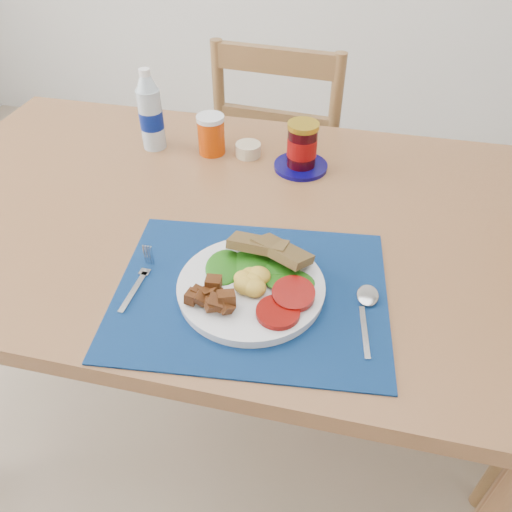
{
  "coord_description": "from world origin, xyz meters",
  "views": [
    {
      "loc": [
        0.3,
        -0.65,
        1.39
      ],
      "look_at": [
        0.15,
        0.01,
        0.8
      ],
      "focal_mm": 35.0,
      "sensor_mm": 36.0,
      "label": 1
    }
  ],
  "objects_px": {
    "chair_far": "(283,144)",
    "water_bottle": "(151,114)",
    "jam_on_saucer": "(302,149)",
    "juice_glass": "(211,136)",
    "breakfast_plate": "(248,285)"
  },
  "relations": [
    {
      "from": "breakfast_plate",
      "to": "water_bottle",
      "type": "height_order",
      "value": "water_bottle"
    },
    {
      "from": "water_bottle",
      "to": "juice_glass",
      "type": "relative_size",
      "value": 2.18
    },
    {
      "from": "chair_far",
      "to": "water_bottle",
      "type": "height_order",
      "value": "chair_far"
    },
    {
      "from": "juice_glass",
      "to": "jam_on_saucer",
      "type": "distance_m",
      "value": 0.24
    },
    {
      "from": "juice_glass",
      "to": "jam_on_saucer",
      "type": "bearing_deg",
      "value": -6.22
    },
    {
      "from": "breakfast_plate",
      "to": "jam_on_saucer",
      "type": "distance_m",
      "value": 0.45
    },
    {
      "from": "chair_far",
      "to": "breakfast_plate",
      "type": "bearing_deg",
      "value": 100.69
    },
    {
      "from": "jam_on_saucer",
      "to": "water_bottle",
      "type": "bearing_deg",
      "value": 176.89
    },
    {
      "from": "chair_far",
      "to": "juice_glass",
      "type": "bearing_deg",
      "value": 79.18
    },
    {
      "from": "breakfast_plate",
      "to": "juice_glass",
      "type": "xyz_separation_m",
      "value": [
        -0.21,
        0.48,
        0.02
      ]
    },
    {
      "from": "water_bottle",
      "to": "jam_on_saucer",
      "type": "distance_m",
      "value": 0.39
    },
    {
      "from": "juice_glass",
      "to": "breakfast_plate",
      "type": "bearing_deg",
      "value": -66.3
    },
    {
      "from": "breakfast_plate",
      "to": "water_bottle",
      "type": "xyz_separation_m",
      "value": [
        -0.36,
        0.47,
        0.07
      ]
    },
    {
      "from": "jam_on_saucer",
      "to": "juice_glass",
      "type": "bearing_deg",
      "value": 173.78
    },
    {
      "from": "water_bottle",
      "to": "chair_far",
      "type": "bearing_deg",
      "value": 57.32
    }
  ]
}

